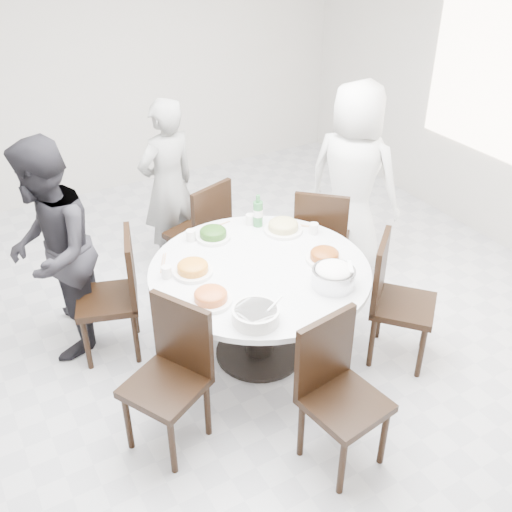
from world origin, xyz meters
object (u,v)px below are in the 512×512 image
dining_table (260,313)px  diner_left (51,252)px  chair_sw (165,384)px  diner_right (353,180)px  soup_bowl (256,315)px  chair_ne (322,237)px  chair_s (346,401)px  rice_bowl (333,278)px  beverage_bottle (258,211)px  chair_nw (107,297)px  diner_middle (168,186)px  chair_n (197,232)px  chair_se (404,303)px

dining_table → diner_left: 1.50m
dining_table → chair_sw: chair_sw is taller
diner_right → soup_bowl: diner_right is taller
chair_ne → chair_s: 1.84m
dining_table → soup_bowl: (-0.31, -0.48, 0.42)m
chair_ne → rice_bowl: size_ratio=3.39×
beverage_bottle → diner_right: bearing=8.1°
chair_ne → chair_nw: same height
rice_bowl → soup_bowl: rice_bowl is taller
diner_right → diner_middle: size_ratio=1.10×
beverage_bottle → chair_ne: bearing=-0.3°
chair_n → chair_s: (-0.09, -2.17, 0.00)m
diner_right → chair_n: bearing=42.1°
chair_se → diner_left: size_ratio=0.59×
chair_n → chair_sw: 1.79m
chair_ne → rice_bowl: bearing=100.4°
rice_bowl → beverage_bottle: beverage_bottle is taller
chair_s → rice_bowl: chair_s is taller
chair_n → chair_sw: (-0.92, -1.53, 0.00)m
chair_ne → chair_nw: size_ratio=1.00×
diner_right → diner_middle: 1.56m
chair_n → chair_sw: same height
chair_ne → beverage_bottle: 0.73m
dining_table → chair_n: bearing=88.1°
chair_se → diner_middle: diner_middle is taller
chair_sw → diner_left: (-0.30, 1.24, 0.33)m
chair_s → rice_bowl: (0.36, 0.65, 0.34)m
chair_sw → chair_se: bearing=58.9°
dining_table → diner_middle: 1.52m
diner_middle → chair_se: bearing=100.1°
diner_right → diner_middle: diner_right is taller
dining_table → chair_se: chair_se is taller
chair_s → diner_right: 2.21m
dining_table → chair_se: 1.01m
rice_bowl → chair_se: bearing=-10.9°
chair_nw → soup_bowl: (0.60, -1.06, 0.32)m
diner_left → diner_middle: bearing=140.6°
diner_middle → diner_left: size_ratio=0.95×
chair_se → beverage_bottle: bearing=77.7°
dining_table → diner_left: (-1.18, 0.81, 0.43)m
diner_right → beverage_bottle: size_ratio=6.62×
chair_s → chair_sw: bearing=134.5°
diner_middle → rice_bowl: 1.92m
chair_n → diner_left: size_ratio=0.59×
chair_nw → chair_se: size_ratio=1.00×
dining_table → rice_bowl: (0.31, -0.41, 0.44)m
diner_middle → diner_right: bearing=134.3°
chair_se → chair_s: bearing=169.3°
dining_table → chair_nw: 1.08m
chair_s → diner_left: size_ratio=0.59×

